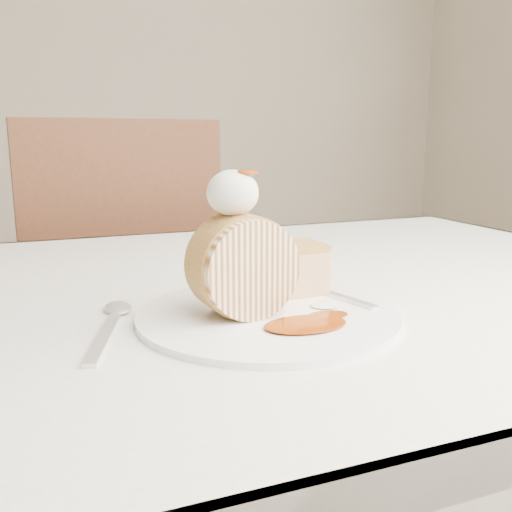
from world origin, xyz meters
name	(u,v)px	position (x,y,z in m)	size (l,w,h in m)	color
table	(226,347)	(0.00, 0.20, 0.66)	(1.40, 0.90, 0.75)	beige
chair_far	(117,289)	(-0.05, 0.93, 0.56)	(0.50, 0.50, 0.99)	brown
plate	(268,315)	(0.00, 0.04, 0.75)	(0.29, 0.29, 0.01)	white
roulade_slice	(243,266)	(-0.03, 0.05, 0.81)	(0.11, 0.11, 0.06)	#FEE9B1
cake_chunk	(296,271)	(0.06, 0.11, 0.78)	(0.06, 0.06, 0.05)	tan
whipped_cream	(233,193)	(-0.04, 0.06, 0.89)	(0.06, 0.06, 0.05)	white
caramel_drizzle	(246,167)	(-0.02, 0.05, 0.92)	(0.03, 0.02, 0.01)	#7F2C05
caramel_pool	(305,324)	(0.02, -0.01, 0.76)	(0.09, 0.06, 0.00)	#7F2C05
fork	(337,296)	(0.10, 0.07, 0.76)	(0.02, 0.17, 0.00)	silver
spoon	(104,338)	(-0.18, 0.04, 0.75)	(0.03, 0.18, 0.00)	silver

